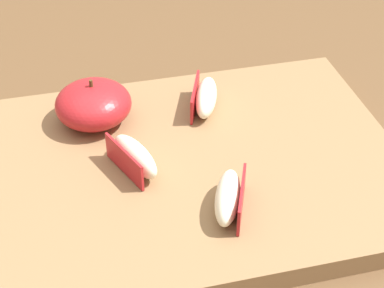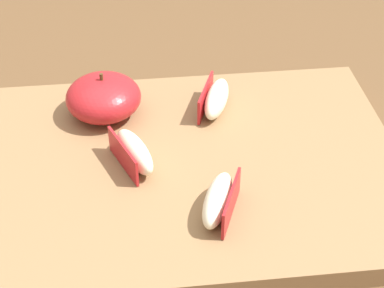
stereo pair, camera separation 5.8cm
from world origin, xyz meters
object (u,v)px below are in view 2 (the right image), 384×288
at_px(cutting_board, 192,169).
at_px(apple_wedge_near_knife, 216,99).
at_px(apple_half_skin_up, 103,97).
at_px(apple_wedge_front, 134,152).
at_px(apple_wedge_back, 219,200).

xyz_separation_m(cutting_board, apple_wedge_near_knife, (0.03, 0.08, 0.03)).
xyz_separation_m(cutting_board, apple_half_skin_up, (-0.08, 0.09, 0.03)).
bearing_deg(apple_wedge_front, apple_wedge_near_knife, 41.77).
height_order(apple_wedge_near_knife, apple_wedge_front, same).
relative_size(apple_wedge_back, apple_wedge_near_knife, 1.00).
height_order(cutting_board, apple_wedge_near_knife, apple_wedge_near_knife).
bearing_deg(apple_wedge_back, apple_wedge_front, 133.38).
bearing_deg(apple_wedge_near_knife, apple_wedge_back, -97.13).
distance_m(apple_half_skin_up, apple_wedge_near_knife, 0.12).
bearing_deg(apple_wedge_near_knife, apple_half_skin_up, 177.20).
bearing_deg(apple_wedge_back, apple_half_skin_up, 121.38).
xyz_separation_m(apple_wedge_back, apple_wedge_front, (-0.07, 0.07, 0.00)).
xyz_separation_m(cutting_board, apple_wedge_back, (0.01, -0.07, 0.03)).
relative_size(apple_half_skin_up, apple_wedge_near_knife, 1.12).
relative_size(cutting_board, apple_half_skin_up, 5.19).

